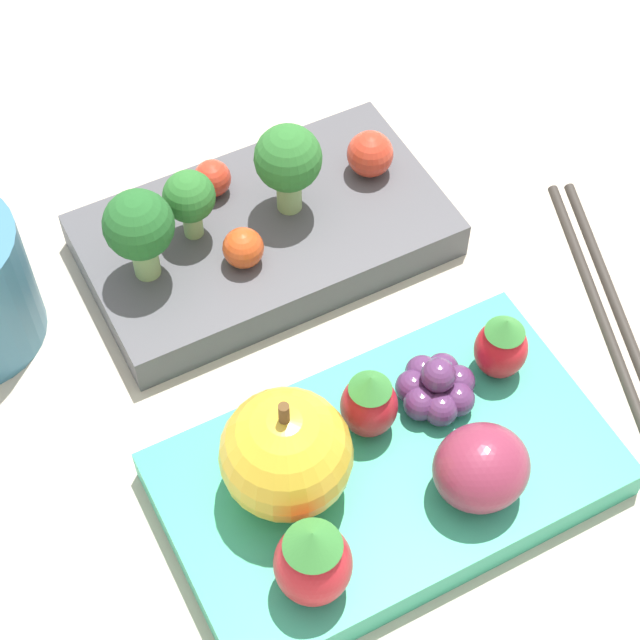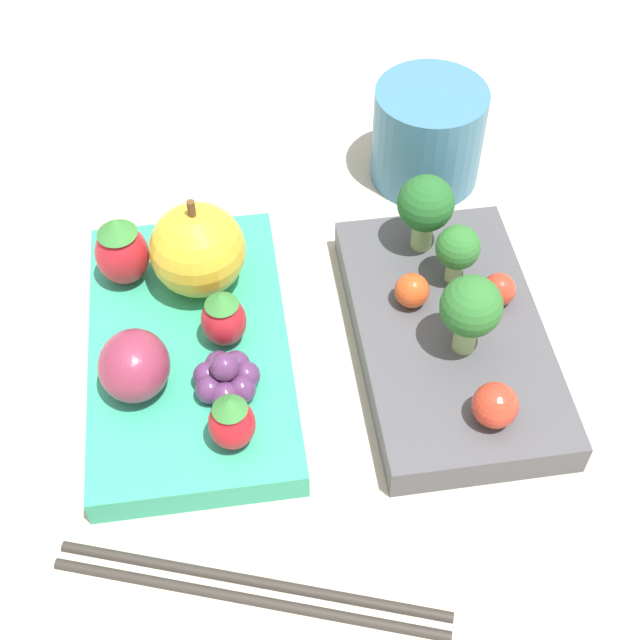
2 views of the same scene
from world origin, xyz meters
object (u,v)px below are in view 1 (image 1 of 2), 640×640
strawberry_1 (313,561)px  bento_box_savoury (263,236)px  broccoli_floret_2 (139,228)px  cherry_tomato_0 (370,154)px  grape_cluster (436,387)px  plum (481,468)px  chopsticks_pair (617,327)px  cherry_tomato_2 (243,248)px  broccoli_floret_0 (189,199)px  strawberry_2 (502,346)px  strawberry_0 (369,403)px  apple (286,454)px  cherry_tomato_1 (212,178)px  broccoli_floret_1 (288,161)px  bento_box_fruit (387,474)px

strawberry_1 → bento_box_savoury: bearing=77.8°
broccoli_floret_2 → cherry_tomato_0: broccoli_floret_2 is taller
cherry_tomato_0 → grape_cluster: (-0.03, -0.15, -0.01)m
plum → chopsticks_pair: size_ratio=0.21×
chopsticks_pair → strawberry_1: bearing=-157.2°
cherry_tomato_0 → cherry_tomato_2: cherry_tomato_0 is taller
broccoli_floret_0 → strawberry_2: size_ratio=1.07×
strawberry_2 → bento_box_savoury: bearing=121.6°
bento_box_savoury → strawberry_0: (0.01, -0.14, 0.03)m
apple → cherry_tomato_2: bearing=80.7°
cherry_tomato_2 → grape_cluster: grape_cluster is taller
cherry_tomato_1 → plum: (0.06, -0.22, 0.01)m
plum → apple: bearing=159.0°
strawberry_2 → plum: 0.07m
cherry_tomato_0 → cherry_tomato_1: cherry_tomato_0 is taller
broccoli_floret_1 → strawberry_0: broccoli_floret_1 is taller
bento_box_savoury → broccoli_floret_0: size_ratio=4.91×
apple → plum: 0.09m
strawberry_0 → grape_cluster: size_ratio=1.06×
cherry_tomato_0 → grape_cluster: size_ratio=0.67×
cherry_tomato_1 → cherry_tomato_2: size_ratio=0.95×
bento_box_fruit → apple: apple is taller
broccoli_floret_1 → grape_cluster: 0.15m
broccoli_floret_1 → chopsticks_pair: 0.20m
chopsticks_pair → strawberry_2: bearing=-172.1°
strawberry_0 → chopsticks_pair: bearing=7.2°
broccoli_floret_1 → strawberry_2: (0.06, -0.14, -0.02)m
broccoli_floret_2 → apple: size_ratio=0.79×
broccoli_floret_2 → grape_cluster: size_ratio=1.42×
broccoli_floret_1 → bento_box_savoury: bearing=-162.8°
apple → strawberry_2: (0.12, 0.03, -0.01)m
broccoli_floret_0 → grape_cluster: bearing=-60.0°
broccoli_floret_2 → strawberry_1: size_ratio=1.08×
bento_box_savoury → plum: plum is taller
broccoli_floret_1 → apple: (-0.06, -0.16, -0.01)m
cherry_tomato_1 → strawberry_2: 0.19m
broccoli_floret_1 → cherry_tomato_1: size_ratio=2.65×
broccoli_floret_1 → plum: 0.19m
strawberry_1 → chopsticks_pair: 0.22m
bento_box_fruit → broccoli_floret_0: (-0.05, 0.17, 0.04)m
cherry_tomato_2 → strawberry_1: (-0.03, -0.18, 0.01)m
strawberry_2 → apple: bearing=-167.7°
bento_box_fruit → strawberry_1: (-0.05, -0.04, 0.03)m
broccoli_floret_0 → broccoli_floret_1: (0.05, 0.00, 0.01)m
strawberry_0 → strawberry_2: strawberry_0 is taller
broccoli_floret_1 → cherry_tomato_1: 0.05m
cherry_tomato_1 → chopsticks_pair: 0.23m
broccoli_floret_2 → cherry_tomato_0: (0.14, 0.03, -0.02)m
strawberry_1 → grape_cluster: (0.09, 0.07, -0.01)m
cherry_tomato_1 → strawberry_2: strawberry_2 is taller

